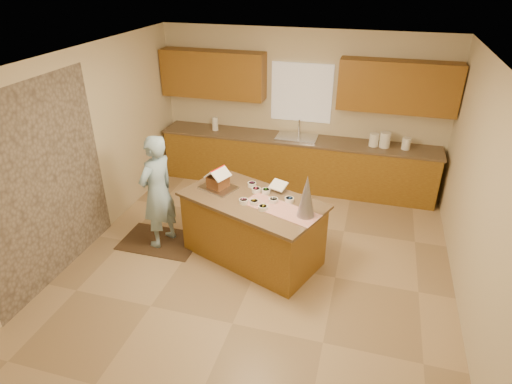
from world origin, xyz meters
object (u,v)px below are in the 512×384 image
gingerbread_house (218,180)px  boy (157,192)px  tinsel_tree (307,196)px  island_base (253,229)px

gingerbread_house → boy: bearing=-167.1°
boy → gingerbread_house: bearing=119.0°
tinsel_tree → gingerbread_house: size_ratio=1.53×
island_base → boy: bearing=-157.2°
island_base → gingerbread_house: size_ratio=5.00×
island_base → tinsel_tree: bearing=3.7°
island_base → gingerbread_house: (-0.53, 0.15, 0.61)m
tinsel_tree → boy: bearing=174.7°
tinsel_tree → boy: 2.13m
tinsel_tree → boy: size_ratio=0.33×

